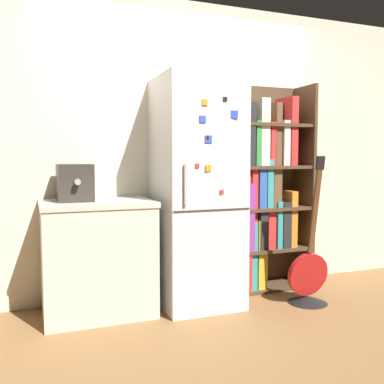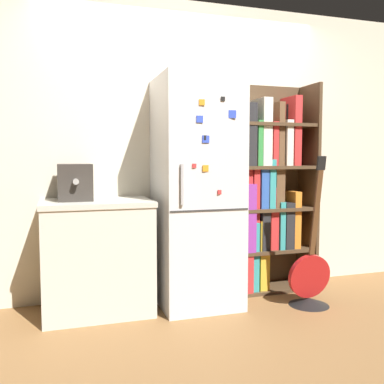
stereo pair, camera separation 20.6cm
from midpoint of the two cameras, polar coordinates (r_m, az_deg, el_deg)
ground_plane at (r=3.63m, az=-0.41°, el=-15.10°), size 16.00×16.00×0.00m
wall_back at (r=3.87m, az=-2.89°, el=5.71°), size 8.00×0.05×2.60m
refrigerator at (r=3.54m, az=-1.07°, el=-0.03°), size 0.64×0.69×1.88m
bookshelf at (r=4.00m, az=7.98°, el=-0.02°), size 0.74×0.37×1.90m
kitchen_counter at (r=3.47m, az=-14.13°, el=-8.48°), size 0.85×0.60×0.89m
espresso_machine at (r=3.43m, az=-17.04°, el=1.22°), size 0.26×0.37×0.28m
guitar at (r=3.77m, az=13.68°, el=-11.69°), size 0.37×0.33×1.24m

